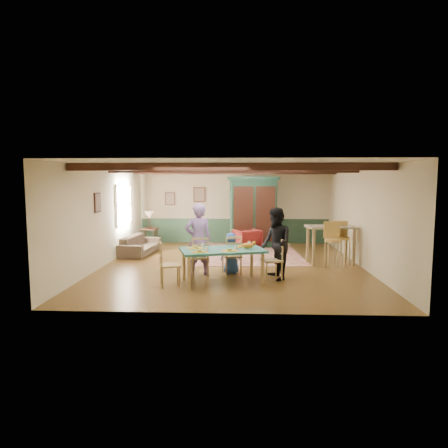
{
  "coord_description": "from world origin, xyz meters",
  "views": [
    {
      "loc": [
        0.26,
        -10.79,
        2.32
      ],
      "look_at": [
        -0.21,
        -0.08,
        1.15
      ],
      "focal_mm": 32.0,
      "sensor_mm": 36.0,
      "label": 1
    }
  ],
  "objects_px": {
    "dining_table": "(222,266)",
    "counter_table": "(330,245)",
    "table_lamp": "(149,220)",
    "person_woman": "(276,244)",
    "dining_chair_end_right": "(272,259)",
    "person_man": "(198,240)",
    "armoire": "(253,212)",
    "dining_chair_far_left": "(199,256)",
    "dining_chair_far_right": "(232,255)",
    "bar_stool_right": "(342,243)",
    "bar_stool_left": "(333,246)",
    "sofa": "(140,245)",
    "end_table": "(150,237)",
    "person_child": "(231,253)",
    "dining_chair_end_left": "(170,264)",
    "cat": "(248,245)",
    "armchair": "(247,240)"
  },
  "relations": [
    {
      "from": "dining_table",
      "to": "counter_table",
      "type": "bearing_deg",
      "value": 36.75
    },
    {
      "from": "table_lamp",
      "to": "person_woman",
      "type": "bearing_deg",
      "value": -48.57
    },
    {
      "from": "dining_chair_end_right",
      "to": "person_man",
      "type": "bearing_deg",
      "value": -117.3
    },
    {
      "from": "table_lamp",
      "to": "armoire",
      "type": "bearing_deg",
      "value": 0.87
    },
    {
      "from": "dining_chair_far_left",
      "to": "dining_chair_far_right",
      "type": "height_order",
      "value": "same"
    },
    {
      "from": "bar_stool_right",
      "to": "dining_chair_far_left",
      "type": "bearing_deg",
      "value": -163.14
    },
    {
      "from": "dining_chair_end_right",
      "to": "bar_stool_right",
      "type": "xyz_separation_m",
      "value": [
        2.05,
        1.72,
        0.11
      ]
    },
    {
      "from": "bar_stool_left",
      "to": "table_lamp",
      "type": "bearing_deg",
      "value": 146.99
    },
    {
      "from": "sofa",
      "to": "table_lamp",
      "type": "height_order",
      "value": "table_lamp"
    },
    {
      "from": "end_table",
      "to": "dining_table",
      "type": "bearing_deg",
      "value": -60.34
    },
    {
      "from": "person_child",
      "to": "bar_stool_right",
      "type": "xyz_separation_m",
      "value": [
        3.02,
        1.14,
        0.09
      ]
    },
    {
      "from": "dining_chair_end_right",
      "to": "counter_table",
      "type": "distance_m",
      "value": 2.55
    },
    {
      "from": "person_woman",
      "to": "end_table",
      "type": "height_order",
      "value": "person_woman"
    },
    {
      "from": "dining_chair_far_left",
      "to": "bar_stool_left",
      "type": "distance_m",
      "value": 3.54
    },
    {
      "from": "bar_stool_right",
      "to": "person_child",
      "type": "bearing_deg",
      "value": -163.32
    },
    {
      "from": "dining_table",
      "to": "person_child",
      "type": "height_order",
      "value": "person_child"
    },
    {
      "from": "end_table",
      "to": "person_child",
      "type": "bearing_deg",
      "value": -53.52
    },
    {
      "from": "dining_chair_end_left",
      "to": "bar_stool_right",
      "type": "xyz_separation_m",
      "value": [
        4.33,
        2.37,
        0.11
      ]
    },
    {
      "from": "bar_stool_right",
      "to": "dining_chair_end_right",
      "type": "bearing_deg",
      "value": -143.99
    },
    {
      "from": "person_man",
      "to": "sofa",
      "type": "xyz_separation_m",
      "value": [
        -2.17,
        2.82,
        -0.6
      ]
    },
    {
      "from": "table_lamp",
      "to": "sofa",
      "type": "bearing_deg",
      "value": -89.0
    },
    {
      "from": "armoire",
      "to": "counter_table",
      "type": "xyz_separation_m",
      "value": [
        2.07,
        -2.83,
        -0.69
      ]
    },
    {
      "from": "cat",
      "to": "bar_stool_left",
      "type": "distance_m",
      "value": 2.68
    },
    {
      "from": "dining_table",
      "to": "cat",
      "type": "distance_m",
      "value": 0.75
    },
    {
      "from": "dining_chair_far_right",
      "to": "dining_chair_end_right",
      "type": "relative_size",
      "value": 1.0
    },
    {
      "from": "dining_chair_end_right",
      "to": "cat",
      "type": "xyz_separation_m",
      "value": [
        -0.57,
        -0.27,
        0.38
      ]
    },
    {
      "from": "dining_chair_far_right",
      "to": "person_child",
      "type": "bearing_deg",
      "value": -90.0
    },
    {
      "from": "cat",
      "to": "bar_stool_right",
      "type": "height_order",
      "value": "bar_stool_right"
    },
    {
      "from": "dining_chair_end_left",
      "to": "counter_table",
      "type": "distance_m",
      "value": 4.74
    },
    {
      "from": "dining_chair_far_right",
      "to": "person_man",
      "type": "height_order",
      "value": "person_man"
    },
    {
      "from": "dining_chair_end_right",
      "to": "person_child",
      "type": "xyz_separation_m",
      "value": [
        -0.97,
        0.58,
        0.03
      ]
    },
    {
      "from": "dining_chair_end_right",
      "to": "end_table",
      "type": "height_order",
      "value": "dining_chair_end_right"
    },
    {
      "from": "person_child",
      "to": "cat",
      "type": "distance_m",
      "value": 1.0
    },
    {
      "from": "bar_stool_right",
      "to": "armoire",
      "type": "bearing_deg",
      "value": 124.62
    },
    {
      "from": "person_child",
      "to": "bar_stool_left",
      "type": "xyz_separation_m",
      "value": [
        2.65,
        0.59,
        0.1
      ]
    },
    {
      "from": "dining_table",
      "to": "end_table",
      "type": "distance_m",
      "value": 5.69
    },
    {
      "from": "cat",
      "to": "armchair",
      "type": "relative_size",
      "value": 0.47
    },
    {
      "from": "person_woman",
      "to": "bar_stool_left",
      "type": "xyz_separation_m",
      "value": [
        1.58,
        1.15,
        -0.23
      ]
    },
    {
      "from": "dining_chair_end_right",
      "to": "bar_stool_left",
      "type": "bearing_deg",
      "value": 109.03
    },
    {
      "from": "person_woman",
      "to": "table_lamp",
      "type": "distance_m",
      "value": 6.12
    },
    {
      "from": "dining_chair_far_right",
      "to": "person_man",
      "type": "distance_m",
      "value": 0.92
    },
    {
      "from": "person_man",
      "to": "person_child",
      "type": "bearing_deg",
      "value": -180.0
    },
    {
      "from": "bar_stool_left",
      "to": "person_woman",
      "type": "bearing_deg",
      "value": -145.7
    },
    {
      "from": "dining_chair_far_right",
      "to": "bar_stool_left",
      "type": "relative_size",
      "value": 0.79
    },
    {
      "from": "dining_chair_end_left",
      "to": "cat",
      "type": "distance_m",
      "value": 1.79
    },
    {
      "from": "person_child",
      "to": "armchair",
      "type": "height_order",
      "value": "person_child"
    },
    {
      "from": "dining_table",
      "to": "dining_chair_far_right",
      "type": "relative_size",
      "value": 1.89
    },
    {
      "from": "end_table",
      "to": "bar_stool_right",
      "type": "bearing_deg",
      "value": -25.78
    },
    {
      "from": "cat",
      "to": "end_table",
      "type": "relative_size",
      "value": 0.57
    },
    {
      "from": "person_woman",
      "to": "dining_chair_far_left",
      "type": "bearing_deg",
      "value": -113.57
    }
  ]
}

